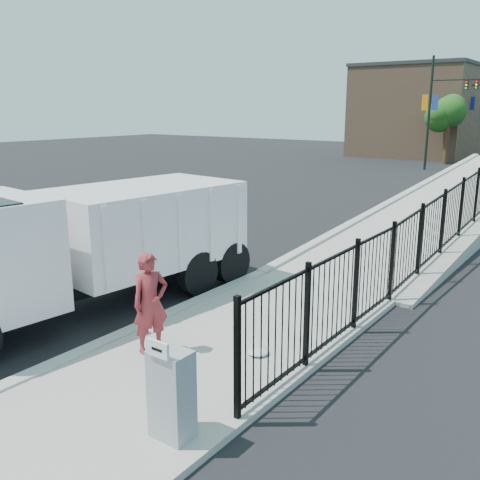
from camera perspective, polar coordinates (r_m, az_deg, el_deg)
The scene contains 14 objects.
ground at distance 11.56m, azimuth -8.81°, elevation -8.84°, with size 120.00×120.00×0.00m, color black.
sidewalk at distance 9.03m, azimuth -8.96°, elevation -15.28°, with size 3.55×12.00×0.12m, color #9E998E.
curb at distance 10.33m, azimuth -16.76°, elevation -11.66°, with size 0.30×12.00×0.16m, color #ADAAA3.
ramp at distance 24.55m, azimuth 22.35°, elevation 2.46°, with size 3.95×24.00×1.70m, color #9E998E.
iron_fence at distance 20.24m, azimuth 23.75°, elevation 2.67°, with size 0.10×28.00×1.80m, color black.
truck at distance 12.17m, azimuth -17.08°, elevation -0.17°, with size 3.55×8.56×2.85m.
worker at distance 9.76m, azimuth -9.53°, elevation -6.63°, with size 0.67×0.44×1.85m, color maroon.
utility_cabinet at distance 7.43m, azimuth -7.30°, elevation -16.00°, with size 0.55×0.40×1.25m, color gray.
arrow_sign at distance 6.96m, azimuth -8.75°, elevation -11.43°, with size 0.35×0.04×0.22m, color white.
debris at distance 9.83m, azimuth 1.93°, elevation -11.82°, with size 0.39×0.39×0.10m, color silver.
light_pole_0 at distance 41.61m, azimuth 19.96°, elevation 13.03°, with size 3.77×0.22×8.00m.
light_pole_2 at distance 51.26m, azimuth 23.39°, elevation 12.75°, with size 3.77×0.22×8.00m.
tree_0 at distance 46.40m, azimuth 21.41°, elevation 12.40°, with size 2.60×2.60×5.30m.
building at distance 54.12m, azimuth 18.40°, elevation 12.79°, with size 10.00×10.00×8.00m, color #8C664C.
Camera 1 is at (7.57, -7.52, 4.44)m, focal length 40.00 mm.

